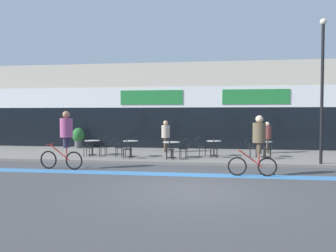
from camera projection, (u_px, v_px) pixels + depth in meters
The scene contains 25 objects.
ground_plane at pixel (189, 191), 9.17m from camera, with size 120.00×120.00×0.00m, color #424244.
sidewalk_slab at pixel (200, 156), 16.35m from camera, with size 40.00×5.50×0.12m, color slate.
storefront_facade at pixel (203, 107), 20.91m from camera, with size 40.00×4.06×5.17m.
bike_lane_stripe at pixel (194, 175), 11.52m from camera, with size 36.00×0.70×0.01m, color #3D7AB7.
bistro_table_0 at pixel (92, 144), 16.07m from camera, with size 0.77×0.77×0.72m.
bistro_table_1 at pixel (131, 145), 15.35m from camera, with size 0.71×0.71×0.77m.
bistro_table_2 at pixel (171, 146), 15.04m from camera, with size 0.79×0.79×0.74m.
bistro_table_3 at pixel (214, 145), 15.65m from camera, with size 0.70×0.70×0.74m.
bistro_table_4 at pixel (265, 146), 15.27m from camera, with size 0.62×0.62×0.74m.
cafe_chair_0_near at pixel (87, 146), 15.45m from camera, with size 0.43×0.59×0.90m.
cafe_chair_0_side at pixel (104, 145), 15.99m from camera, with size 0.58×0.42×0.90m.
cafe_chair_1_near at pixel (127, 147), 14.73m from camera, with size 0.40×0.58×0.90m.
cafe_chair_1_side at pixel (118, 146), 15.44m from camera, with size 0.58×0.42×0.90m.
cafe_chair_2_near at pixel (170, 148), 14.42m from camera, with size 0.42×0.59×0.90m.
cafe_chair_2_side at pixel (185, 147), 14.94m from camera, with size 0.60×0.45×0.90m.
cafe_chair_3_near at pixel (214, 147), 15.03m from camera, with size 0.42×0.59×0.90m.
cafe_chair_3_side at pixel (201, 145), 15.74m from camera, with size 0.58×0.42×0.90m.
cafe_chair_4_near at pixel (267, 148), 14.65m from camera, with size 0.42×0.58×0.90m.
cafe_chair_4_side at pixel (252, 146), 15.36m from camera, with size 0.58×0.42×0.90m.
planter_pot at pixel (78, 137), 19.46m from camera, with size 0.72×0.72×1.20m.
lamp_post at pixel (322, 81), 13.17m from camera, with size 0.26×0.26×5.85m.
cyclist_1 at pixel (258, 140), 11.25m from camera, with size 1.67×0.48×2.10m.
cyclist_2 at pixel (65, 135), 12.62m from camera, with size 1.80×0.56×2.26m.
pedestrian_near_end at pixel (166, 133), 17.28m from camera, with size 0.46×0.46×1.68m.
pedestrian_far_end at pixel (267, 135), 16.83m from camera, with size 0.48×0.48×1.62m.
Camera 1 is at (0.67, -9.09, 2.16)m, focal length 35.00 mm.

